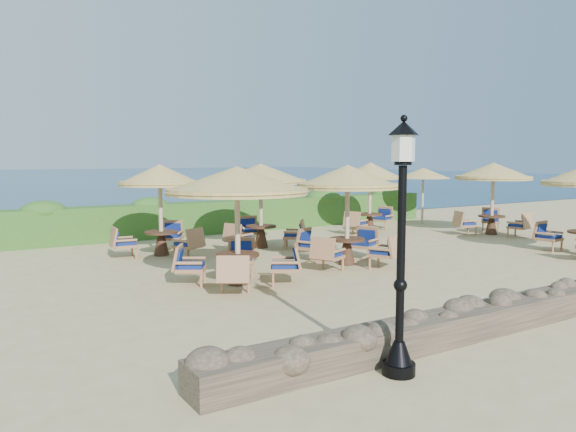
{
  "coord_description": "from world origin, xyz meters",
  "views": [
    {
      "loc": [
        -9.82,
        -12.08,
        2.85
      ],
      "look_at": [
        -1.98,
        0.46,
        1.3
      ],
      "focal_mm": 35.0,
      "sensor_mm": 36.0,
      "label": 1
    }
  ],
  "objects": [
    {
      "name": "cafe_set_3",
      "position": [
        -4.39,
        3.58,
        1.79
      ],
      "size": [
        2.6,
        2.76,
        2.65
      ],
      "color": "tan",
      "rests_on": "ground"
    },
    {
      "name": "cafe_set_6",
      "position": [
        7.5,
        1.4,
        1.9
      ],
      "size": [
        2.81,
        2.82,
        2.65
      ],
      "color": "tan",
      "rests_on": "ground"
    },
    {
      "name": "ground",
      "position": [
        0.0,
        0.0,
        0.0
      ],
      "size": [
        120.0,
        120.0,
        0.0
      ],
      "primitive_type": "plane",
      "color": "tan",
      "rests_on": "ground"
    },
    {
      "name": "sea",
      "position": [
        0.0,
        70.0,
        0.0
      ],
      "size": [
        160.0,
        160.0,
        0.0
      ],
      "primitive_type": "plane",
      "color": "#0C284F",
      "rests_on": "ground"
    },
    {
      "name": "cafe_set_0",
      "position": [
        -4.21,
        -0.98,
        1.91
      ],
      "size": [
        3.2,
        3.2,
        2.65
      ],
      "color": "tan",
      "rests_on": "ground"
    },
    {
      "name": "cafe_set_4",
      "position": [
        -1.24,
        3.26,
        1.93
      ],
      "size": [
        2.89,
        2.89,
        2.65
      ],
      "color": "tan",
      "rests_on": "ground"
    },
    {
      "name": "cafe_set_5",
      "position": [
        4.12,
        4.34,
        1.89
      ],
      "size": [
        2.86,
        2.29,
        2.65
      ],
      "color": "tan",
      "rests_on": "ground"
    },
    {
      "name": "stone_wall",
      "position": [
        0.0,
        -6.2,
        0.22
      ],
      "size": [
        15.0,
        0.65,
        0.44
      ],
      "primitive_type": "cube",
      "color": "brown",
      "rests_on": "ground"
    },
    {
      "name": "extra_parasol",
      "position": [
        7.8,
        5.2,
        2.17
      ],
      "size": [
        2.3,
        2.3,
        2.41
      ],
      "color": "tan",
      "rests_on": "ground"
    },
    {
      "name": "cafe_set_1",
      "position": [
        -0.67,
        -0.41,
        1.8
      ],
      "size": [
        2.83,
        2.83,
        2.65
      ],
      "color": "tan",
      "rests_on": "ground"
    },
    {
      "name": "hedge",
      "position": [
        0.0,
        7.2,
        0.6
      ],
      "size": [
        18.0,
        0.9,
        1.2
      ],
      "primitive_type": "cube",
      "color": "#254F19",
      "rests_on": "ground"
    },
    {
      "name": "lamp_post",
      "position": [
        -4.8,
        -6.8,
        1.55
      ],
      "size": [
        0.44,
        0.44,
        3.31
      ],
      "color": "black",
      "rests_on": "ground"
    }
  ]
}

